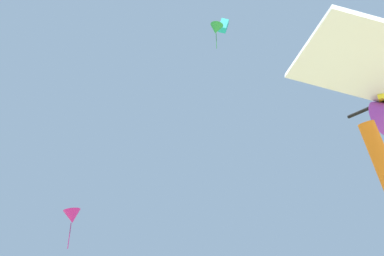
{
  "coord_description": "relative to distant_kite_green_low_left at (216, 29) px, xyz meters",
  "views": [
    {
      "loc": [
        -2.48,
        -0.92,
        1.01
      ],
      "look_at": [
        -0.34,
        2.74,
        2.99
      ],
      "focal_mm": 34.42,
      "sensor_mm": 36.0,
      "label": 1
    }
  ],
  "objects": [
    {
      "name": "distant_kite_green_low_left",
      "position": [
        0.0,
        0.0,
        0.0
      ],
      "size": [
        1.23,
        1.3,
        2.19
      ],
      "color": "green"
    },
    {
      "name": "distant_kite_magenta_overhead_distant",
      "position": [
        -5.56,
        12.77,
        -11.8
      ],
      "size": [
        1.81,
        1.76,
        3.13
      ],
      "color": "#DB2393"
    },
    {
      "name": "distant_kite_teal_far_center",
      "position": [
        1.74,
        1.42,
        2.12
      ],
      "size": [
        1.09,
        0.92,
        1.16
      ],
      "color": "#19B2AD"
    }
  ]
}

